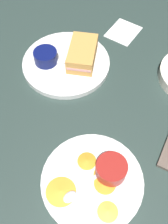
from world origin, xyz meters
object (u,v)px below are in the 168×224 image
(plate_sandwich_main, at_px, (66,63))
(spoon_by_dark_ramekin, at_px, (65,62))
(plate_chips_companion, at_px, (92,181))
(spoon_by_gravy_ramekin, at_px, (75,193))
(sandwich_half_near, at_px, (82,54))
(ramekin_dark_sauce, at_px, (46,56))
(ramekin_light_gravy, at_px, (111,169))

(plate_sandwich_main, xyz_separation_m, spoon_by_dark_ramekin, (0.01, -0.00, 0.01))
(spoon_by_dark_ramekin, height_order, plate_chips_companion, spoon_by_dark_ramekin)
(plate_sandwich_main, bearing_deg, plate_chips_companion, 38.65)
(spoon_by_gravy_ramekin, bearing_deg, sandwich_half_near, -154.80)
(spoon_by_dark_ramekin, bearing_deg, ramekin_dark_sauce, -68.51)
(sandwich_half_near, bearing_deg, plate_sandwich_main, -53.89)
(spoon_by_dark_ramekin, bearing_deg, plate_chips_companion, 39.41)
(ramekin_dark_sauce, xyz_separation_m, spoon_by_gravy_ramekin, (0.31, 0.26, -0.02))
(plate_sandwich_main, relative_size, sandwich_half_near, 1.78)
(ramekin_dark_sauce, height_order, plate_chips_companion, ramekin_dark_sauce)
(ramekin_dark_sauce, relative_size, plate_chips_companion, 0.30)
(sandwich_half_near, relative_size, plate_chips_companion, 0.64)
(plate_sandwich_main, height_order, ramekin_dark_sauce, ramekin_dark_sauce)
(ramekin_light_gravy, bearing_deg, spoon_by_gravy_ramekin, -31.66)
(ramekin_dark_sauce, height_order, spoon_by_gravy_ramekin, ramekin_dark_sauce)
(ramekin_dark_sauce, distance_m, ramekin_light_gravy, 0.39)
(plate_sandwich_main, xyz_separation_m, spoon_by_gravy_ramekin, (0.34, 0.21, 0.01))
(plate_sandwich_main, height_order, plate_chips_companion, same)
(spoon_by_gravy_ramekin, bearing_deg, plate_sandwich_main, -147.70)
(plate_sandwich_main, height_order, spoon_by_gravy_ramekin, spoon_by_gravy_ramekin)
(plate_sandwich_main, relative_size, spoon_by_dark_ramekin, 2.71)
(plate_chips_companion, bearing_deg, spoon_by_dark_ramekin, -140.59)
(sandwich_half_near, height_order, ramekin_light_gravy, sandwich_half_near)
(sandwich_half_near, height_order, spoon_by_dark_ramekin, sandwich_half_near)
(plate_chips_companion, bearing_deg, sandwich_half_near, -149.05)
(ramekin_dark_sauce, bearing_deg, sandwich_half_near, 121.23)
(ramekin_dark_sauce, distance_m, spoon_by_gravy_ramekin, 0.41)
(spoon_by_dark_ramekin, xyz_separation_m, spoon_by_gravy_ramekin, (0.33, 0.21, 0.00))
(plate_sandwich_main, distance_m, plate_chips_companion, 0.37)
(sandwich_half_near, xyz_separation_m, plate_chips_companion, (0.32, 0.19, -0.03))
(sandwich_half_near, distance_m, spoon_by_gravy_ramekin, 0.40)
(spoon_by_gravy_ramekin, bearing_deg, spoon_by_dark_ramekin, -147.06)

